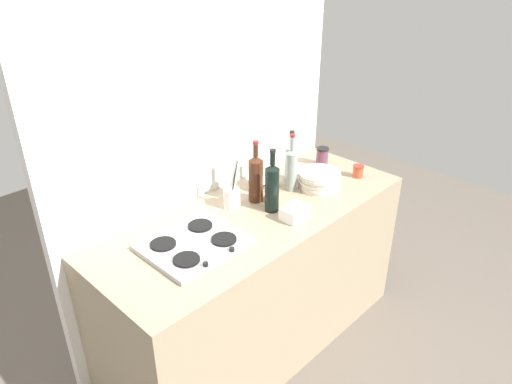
{
  "coord_description": "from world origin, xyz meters",
  "views": [
    {
      "loc": [
        -1.55,
        -1.51,
        2.18
      ],
      "look_at": [
        0.0,
        0.0,
        1.02
      ],
      "focal_mm": 33.56,
      "sensor_mm": 36.0,
      "label": 1
    }
  ],
  "objects_px": {
    "condiment_jar_rear": "(322,156)",
    "wine_bottle_mid_right": "(272,187)",
    "wine_bottle_mid_left": "(291,168)",
    "utensil_crock": "(232,198)",
    "plate_stack": "(320,180)",
    "wine_bottle_rightmost": "(291,161)",
    "mixing_bowl": "(263,181)",
    "stovetop_hob": "(194,244)",
    "condiment_jar_spare": "(272,195)",
    "wine_bottle_leftmost": "(256,178)",
    "butter_dish": "(295,213)",
    "condiment_jar_front": "(358,171)"
  },
  "relations": [
    {
      "from": "condiment_jar_rear",
      "to": "wine_bottle_mid_right",
      "type": "bearing_deg",
      "value": -165.85
    },
    {
      "from": "wine_bottle_mid_left",
      "to": "utensil_crock",
      "type": "distance_m",
      "value": 0.39
    },
    {
      "from": "plate_stack",
      "to": "wine_bottle_rightmost",
      "type": "xyz_separation_m",
      "value": [
        -0.04,
        0.18,
        0.07
      ]
    },
    {
      "from": "wine_bottle_rightmost",
      "to": "mixing_bowl",
      "type": "bearing_deg",
      "value": 162.87
    },
    {
      "from": "stovetop_hob",
      "to": "plate_stack",
      "type": "bearing_deg",
      "value": -3.26
    },
    {
      "from": "utensil_crock",
      "to": "condiment_jar_spare",
      "type": "height_order",
      "value": "utensil_crock"
    },
    {
      "from": "stovetop_hob",
      "to": "utensil_crock",
      "type": "distance_m",
      "value": 0.41
    },
    {
      "from": "utensil_crock",
      "to": "condiment_jar_spare",
      "type": "relative_size",
      "value": 3.18
    },
    {
      "from": "wine_bottle_mid_left",
      "to": "utensil_crock",
      "type": "bearing_deg",
      "value": 166.12
    },
    {
      "from": "wine_bottle_leftmost",
      "to": "wine_bottle_mid_right",
      "type": "height_order",
      "value": "same"
    },
    {
      "from": "butter_dish",
      "to": "wine_bottle_mid_left",
      "type": "bearing_deg",
      "value": 43.86
    },
    {
      "from": "utensil_crock",
      "to": "condiment_jar_spare",
      "type": "distance_m",
      "value": 0.22
    },
    {
      "from": "condiment_jar_front",
      "to": "wine_bottle_mid_right",
      "type": "bearing_deg",
      "value": 171.21
    },
    {
      "from": "stovetop_hob",
      "to": "butter_dish",
      "type": "relative_size",
      "value": 3.25
    },
    {
      "from": "condiment_jar_spare",
      "to": "stovetop_hob",
      "type": "bearing_deg",
      "value": -176.61
    },
    {
      "from": "condiment_jar_front",
      "to": "condiment_jar_spare",
      "type": "bearing_deg",
      "value": 164.28
    },
    {
      "from": "plate_stack",
      "to": "wine_bottle_mid_left",
      "type": "bearing_deg",
      "value": 142.16
    },
    {
      "from": "stovetop_hob",
      "to": "butter_dish",
      "type": "distance_m",
      "value": 0.55
    },
    {
      "from": "stovetop_hob",
      "to": "mixing_bowl",
      "type": "relative_size",
      "value": 2.32
    },
    {
      "from": "mixing_bowl",
      "to": "condiment_jar_rear",
      "type": "height_order",
      "value": "condiment_jar_rear"
    },
    {
      "from": "plate_stack",
      "to": "butter_dish",
      "type": "distance_m",
      "value": 0.38
    },
    {
      "from": "mixing_bowl",
      "to": "condiment_jar_front",
      "type": "bearing_deg",
      "value": -32.77
    },
    {
      "from": "butter_dish",
      "to": "condiment_jar_front",
      "type": "height_order",
      "value": "condiment_jar_front"
    },
    {
      "from": "wine_bottle_leftmost",
      "to": "butter_dish",
      "type": "bearing_deg",
      "value": -89.99
    },
    {
      "from": "mixing_bowl",
      "to": "condiment_jar_spare",
      "type": "height_order",
      "value": "condiment_jar_spare"
    },
    {
      "from": "wine_bottle_mid_left",
      "to": "condiment_jar_rear",
      "type": "xyz_separation_m",
      "value": [
        0.4,
        0.08,
        -0.08
      ]
    },
    {
      "from": "wine_bottle_leftmost",
      "to": "condiment_jar_front",
      "type": "xyz_separation_m",
      "value": [
        0.64,
        -0.24,
        -0.1
      ]
    },
    {
      "from": "stovetop_hob",
      "to": "condiment_jar_spare",
      "type": "bearing_deg",
      "value": 3.39
    },
    {
      "from": "wine_bottle_rightmost",
      "to": "utensil_crock",
      "type": "distance_m",
      "value": 0.47
    },
    {
      "from": "plate_stack",
      "to": "condiment_jar_rear",
      "type": "xyz_separation_m",
      "value": [
        0.26,
        0.18,
        0.01
      ]
    },
    {
      "from": "wine_bottle_mid_left",
      "to": "wine_bottle_rightmost",
      "type": "bearing_deg",
      "value": 41.38
    },
    {
      "from": "wine_bottle_leftmost",
      "to": "wine_bottle_rightmost",
      "type": "bearing_deg",
      "value": 4.66
    },
    {
      "from": "wine_bottle_mid_left",
      "to": "condiment_jar_spare",
      "type": "distance_m",
      "value": 0.2
    },
    {
      "from": "wine_bottle_rightmost",
      "to": "condiment_jar_spare",
      "type": "bearing_deg",
      "value": -160.16
    },
    {
      "from": "wine_bottle_rightmost",
      "to": "condiment_jar_spare",
      "type": "xyz_separation_m",
      "value": [
        -0.27,
        -0.1,
        -0.08
      ]
    },
    {
      "from": "wine_bottle_mid_left",
      "to": "butter_dish",
      "type": "bearing_deg",
      "value": -136.14
    },
    {
      "from": "wine_bottle_mid_left",
      "to": "mixing_bowl",
      "type": "height_order",
      "value": "wine_bottle_mid_left"
    },
    {
      "from": "stovetop_hob",
      "to": "wine_bottle_rightmost",
      "type": "distance_m",
      "value": 0.86
    },
    {
      "from": "wine_bottle_mid_right",
      "to": "utensil_crock",
      "type": "distance_m",
      "value": 0.23
    },
    {
      "from": "plate_stack",
      "to": "condiment_jar_front",
      "type": "height_order",
      "value": "plate_stack"
    },
    {
      "from": "mixing_bowl",
      "to": "condiment_jar_front",
      "type": "xyz_separation_m",
      "value": [
        0.49,
        -0.32,
        0.0
      ]
    },
    {
      "from": "stovetop_hob",
      "to": "wine_bottle_leftmost",
      "type": "bearing_deg",
      "value": 11.45
    },
    {
      "from": "wine_bottle_rightmost",
      "to": "butter_dish",
      "type": "xyz_separation_m",
      "value": [
        -0.32,
        -0.3,
        -0.09
      ]
    },
    {
      "from": "wine_bottle_leftmost",
      "to": "wine_bottle_rightmost",
      "type": "height_order",
      "value": "wine_bottle_leftmost"
    },
    {
      "from": "plate_stack",
      "to": "stovetop_hob",
      "type": "bearing_deg",
      "value": 176.74
    },
    {
      "from": "wine_bottle_mid_right",
      "to": "butter_dish",
      "type": "distance_m",
      "value": 0.18
    },
    {
      "from": "stovetop_hob",
      "to": "plate_stack",
      "type": "height_order",
      "value": "plate_stack"
    },
    {
      "from": "wine_bottle_leftmost",
      "to": "utensil_crock",
      "type": "height_order",
      "value": "wine_bottle_leftmost"
    },
    {
      "from": "stovetop_hob",
      "to": "wine_bottle_mid_right",
      "type": "bearing_deg",
      "value": -3.41
    },
    {
      "from": "mixing_bowl",
      "to": "butter_dish",
      "type": "xyz_separation_m",
      "value": [
        -0.14,
        -0.36,
        -0.0
      ]
    }
  ]
}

